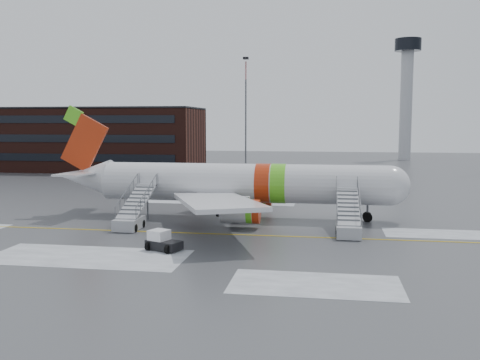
% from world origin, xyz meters
% --- Properties ---
extents(ground, '(260.00, 260.00, 0.00)m').
position_xyz_m(ground, '(0.00, 0.00, 0.00)').
color(ground, '#494C4F').
rests_on(ground, ground).
extents(airliner, '(35.03, 32.97, 11.18)m').
position_xyz_m(airliner, '(1.53, 6.95, 3.42)').
color(airliner, silver).
rests_on(airliner, ground).
extents(airstair_fwd, '(2.05, 7.70, 3.48)m').
position_xyz_m(airstair_fwd, '(12.43, 0.41, 1.06)').
color(airstair_fwd, '#A1A3A8').
rests_on(airstair_fwd, ground).
extents(airstair_aft, '(2.05, 7.70, 3.48)m').
position_xyz_m(airstair_aft, '(-6.60, 0.41, 1.06)').
color(airstair_aft, '#A3A4AA').
rests_on(airstair_aft, ground).
extents(pushback_tug, '(2.91, 2.61, 1.47)m').
position_xyz_m(pushback_tug, '(-1.39, -7.23, 0.65)').
color(pushback_tug, black).
rests_on(pushback_tug, ground).
extents(terminal_building, '(62.00, 16.11, 12.30)m').
position_xyz_m(terminal_building, '(-45.00, 54.98, 6.20)').
color(terminal_building, '#3F1E16').
rests_on(terminal_building, ground).
extents(control_tower, '(6.40, 6.40, 30.00)m').
position_xyz_m(control_tower, '(30.00, 95.00, 18.75)').
color(control_tower, '#B2B5BA').
rests_on(control_tower, ground).
extents(light_mast_far_n, '(1.20, 1.20, 24.25)m').
position_xyz_m(light_mast_far_n, '(-8.00, 78.00, 13.84)').
color(light_mast_far_n, '#595B60').
rests_on(light_mast_far_n, ground).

